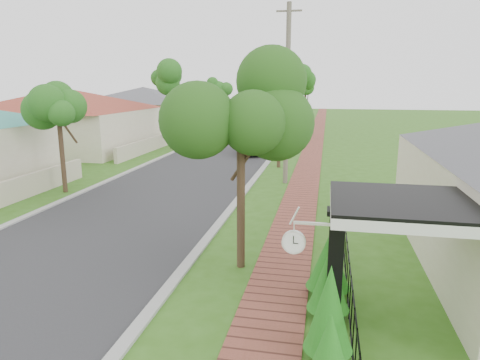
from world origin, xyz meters
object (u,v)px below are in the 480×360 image
Objects in this scene: near_tree at (241,112)px; parked_car_red at (252,143)px; porch_post at (335,275)px; station_clock at (295,241)px; utility_pole at (287,95)px; parked_car_white at (274,126)px.

parked_car_red is at bearing 99.15° from near_tree.
station_clock is at bearing -153.04° from porch_post.
utility_pole reaches higher than near_tree.
parked_car_white is at bearing 98.51° from utility_pole.
parked_car_white is at bearing 99.04° from porch_post.
utility_pole is 13.58m from station_clock.
utility_pole is at bearing -81.13° from parked_car_white.
near_tree is at bearing -84.24° from parked_car_white.
parked_car_red is at bearing 104.26° from porch_post.
parked_car_red is 22.78m from station_clock.
station_clock is (1.46, -13.28, -2.41)m from utility_pole.
station_clock is at bearing -85.04° from parked_car_red.
utility_pole reaches higher than porch_post.
station_clock is at bearing -60.37° from near_tree.
near_tree is at bearing 134.25° from porch_post.
porch_post is at bearing 26.96° from station_clock.
parked_car_red is 12.24m from parked_car_white.
near_tree is (2.99, -31.58, 3.39)m from parked_car_white.
porch_post is at bearing -80.09° from utility_pole.
utility_pole is at bearing -76.91° from parked_car_red.
near_tree reaches higher than station_clock.
station_clock is (4.76, -22.24, 1.19)m from parked_car_red.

